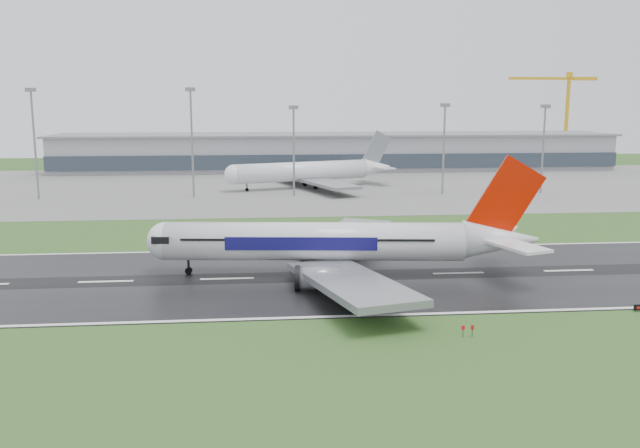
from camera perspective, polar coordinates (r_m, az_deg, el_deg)
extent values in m
plane|color=#2A4F1D|center=(119.05, 11.73, -4.17)|extent=(520.00, 520.00, 0.00)
cube|color=black|center=(119.04, 11.73, -4.14)|extent=(400.00, 45.00, 0.10)
cube|color=slate|center=(239.41, 3.02, 3.30)|extent=(400.00, 130.00, 0.08)
cube|color=gray|center=(297.91, 1.36, 6.14)|extent=(240.00, 36.00, 15.00)
cylinder|color=gray|center=(220.99, -23.15, 6.11)|extent=(0.64, 0.64, 32.46)
cylinder|color=gray|center=(211.47, -10.86, 6.63)|extent=(0.64, 0.64, 32.67)
cylinder|color=gray|center=(210.99, -2.25, 6.05)|extent=(0.64, 0.64, 27.21)
cylinder|color=gray|center=(218.87, 10.51, 6.13)|extent=(0.64, 0.64, 27.88)
cylinder|color=gray|center=(230.04, 18.49, 5.92)|extent=(0.64, 0.64, 27.50)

